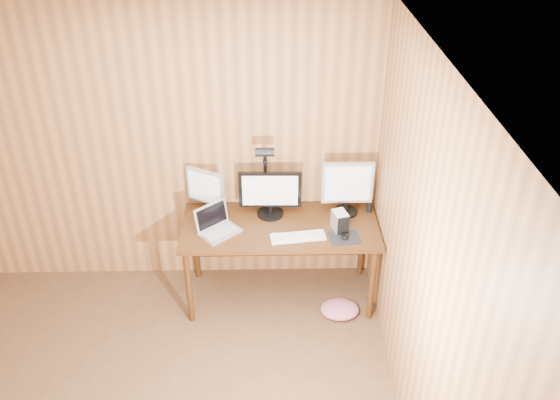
{
  "coord_description": "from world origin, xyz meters",
  "views": [
    {
      "loc": [
        0.85,
        -2.35,
        3.46
      ],
      "look_at": [
        0.93,
        1.58,
        1.02
      ],
      "focal_mm": 38.0,
      "sensor_mm": 36.0,
      "label": 1
    }
  ],
  "objects_px": {
    "desk": "(280,232)",
    "monitor_center": "(270,193)",
    "monitor_left": "(206,190)",
    "phone": "(276,236)",
    "speaker": "(369,205)",
    "desk_lamp": "(265,168)",
    "laptop": "(216,225)",
    "monitor_right": "(347,186)",
    "keyboard": "(298,237)",
    "hard_drive": "(340,221)",
    "mouse": "(345,236)"
  },
  "relations": [
    {
      "from": "desk",
      "to": "hard_drive",
      "type": "height_order",
      "value": "hard_drive"
    },
    {
      "from": "monitor_right",
      "to": "hard_drive",
      "type": "relative_size",
      "value": 2.77
    },
    {
      "from": "monitor_right",
      "to": "keyboard",
      "type": "height_order",
      "value": "monitor_right"
    },
    {
      "from": "monitor_right",
      "to": "keyboard",
      "type": "relative_size",
      "value": 1.06
    },
    {
      "from": "keyboard",
      "to": "phone",
      "type": "bearing_deg",
      "value": 167.24
    },
    {
      "from": "mouse",
      "to": "hard_drive",
      "type": "relative_size",
      "value": 0.62
    },
    {
      "from": "monitor_left",
      "to": "desk",
      "type": "bearing_deg",
      "value": 15.73
    },
    {
      "from": "monitor_right",
      "to": "phone",
      "type": "xyz_separation_m",
      "value": [
        -0.59,
        -0.34,
        -0.25
      ]
    },
    {
      "from": "laptop",
      "to": "keyboard",
      "type": "bearing_deg",
      "value": -50.79
    },
    {
      "from": "laptop",
      "to": "mouse",
      "type": "bearing_deg",
      "value": -47.79
    },
    {
      "from": "monitor_center",
      "to": "phone",
      "type": "distance_m",
      "value": 0.38
    },
    {
      "from": "desk_lamp",
      "to": "desk",
      "type": "bearing_deg",
      "value": -57.15
    },
    {
      "from": "desk",
      "to": "monitor_center",
      "type": "height_order",
      "value": "monitor_center"
    },
    {
      "from": "monitor_left",
      "to": "desk_lamp",
      "type": "bearing_deg",
      "value": 30.19
    },
    {
      "from": "monitor_center",
      "to": "monitor_right",
      "type": "height_order",
      "value": "monitor_right"
    },
    {
      "from": "monitor_right",
      "to": "desk_lamp",
      "type": "bearing_deg",
      "value": 174.96
    },
    {
      "from": "monitor_center",
      "to": "monitor_left",
      "type": "relative_size",
      "value": 1.31
    },
    {
      "from": "desk",
      "to": "speaker",
      "type": "height_order",
      "value": "speaker"
    },
    {
      "from": "desk",
      "to": "hard_drive",
      "type": "xyz_separation_m",
      "value": [
        0.48,
        -0.15,
        0.2
      ]
    },
    {
      "from": "desk",
      "to": "speaker",
      "type": "distance_m",
      "value": 0.79
    },
    {
      "from": "desk",
      "to": "hard_drive",
      "type": "distance_m",
      "value": 0.54
    },
    {
      "from": "monitor_right",
      "to": "mouse",
      "type": "xyz_separation_m",
      "value": [
        -0.05,
        -0.36,
        -0.23
      ]
    },
    {
      "from": "mouse",
      "to": "hard_drive",
      "type": "bearing_deg",
      "value": 87.3
    },
    {
      "from": "mouse",
      "to": "speaker",
      "type": "height_order",
      "value": "speaker"
    },
    {
      "from": "monitor_center",
      "to": "hard_drive",
      "type": "relative_size",
      "value": 3.0
    },
    {
      "from": "monitor_right",
      "to": "laptop",
      "type": "xyz_separation_m",
      "value": [
        -1.06,
        -0.25,
        -0.2
      ]
    },
    {
      "from": "monitor_left",
      "to": "keyboard",
      "type": "distance_m",
      "value": 0.87
    },
    {
      "from": "desk",
      "to": "laptop",
      "type": "bearing_deg",
      "value": -163.99
    },
    {
      "from": "hard_drive",
      "to": "monitor_right",
      "type": "bearing_deg",
      "value": 56.26
    },
    {
      "from": "monitor_left",
      "to": "speaker",
      "type": "xyz_separation_m",
      "value": [
        1.36,
        -0.03,
        -0.15
      ]
    },
    {
      "from": "monitor_center",
      "to": "laptop",
      "type": "height_order",
      "value": "monitor_center"
    },
    {
      "from": "keyboard",
      "to": "phone",
      "type": "height_order",
      "value": "keyboard"
    },
    {
      "from": "monitor_left",
      "to": "desk_lamp",
      "type": "xyz_separation_m",
      "value": [
        0.49,
        0.01,
        0.2
      ]
    },
    {
      "from": "monitor_right",
      "to": "hard_drive",
      "type": "height_order",
      "value": "monitor_right"
    },
    {
      "from": "monitor_center",
      "to": "desk_lamp",
      "type": "xyz_separation_m",
      "value": [
        -0.04,
        0.07,
        0.2
      ]
    },
    {
      "from": "laptop",
      "to": "mouse",
      "type": "height_order",
      "value": "laptop"
    },
    {
      "from": "monitor_left",
      "to": "phone",
      "type": "relative_size",
      "value": 4.02
    },
    {
      "from": "laptop",
      "to": "monitor_right",
      "type": "bearing_deg",
      "value": -28.09
    },
    {
      "from": "phone",
      "to": "desk",
      "type": "bearing_deg",
      "value": 73.52
    },
    {
      "from": "mouse",
      "to": "monitor_right",
      "type": "bearing_deg",
      "value": 65.0
    },
    {
      "from": "hard_drive",
      "to": "keyboard",
      "type": "bearing_deg",
      "value": -179.15
    },
    {
      "from": "hard_drive",
      "to": "speaker",
      "type": "relative_size",
      "value": 1.46
    },
    {
      "from": "keyboard",
      "to": "monitor_right",
      "type": "bearing_deg",
      "value": 33.01
    },
    {
      "from": "phone",
      "to": "speaker",
      "type": "bearing_deg",
      "value": 16.64
    },
    {
      "from": "desk",
      "to": "phone",
      "type": "height_order",
      "value": "phone"
    },
    {
      "from": "keyboard",
      "to": "mouse",
      "type": "xyz_separation_m",
      "value": [
        0.37,
        -0.01,
        0.01
      ]
    },
    {
      "from": "monitor_left",
      "to": "laptop",
      "type": "xyz_separation_m",
      "value": [
        0.1,
        -0.29,
        -0.15
      ]
    },
    {
      "from": "hard_drive",
      "to": "phone",
      "type": "xyz_separation_m",
      "value": [
        -0.51,
        -0.09,
        -0.08
      ]
    },
    {
      "from": "desk",
      "to": "monitor_center",
      "type": "distance_m",
      "value": 0.35
    },
    {
      "from": "monitor_center",
      "to": "mouse",
      "type": "distance_m",
      "value": 0.7
    }
  ]
}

